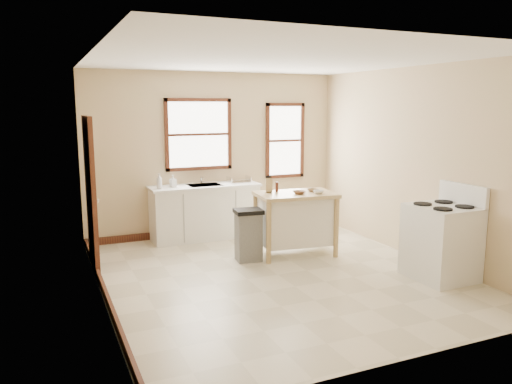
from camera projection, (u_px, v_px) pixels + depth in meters
floor at (278, 275)px, 6.67m from camera, size 5.00×5.00×0.00m
ceiling at (279, 59)px, 6.20m from camera, size 5.00×5.00×0.00m
wall_back at (215, 154)px, 8.69m from camera, size 4.50×0.04×2.80m
wall_left at (97, 181)px, 5.54m from camera, size 0.04×5.00×2.80m
wall_right at (416, 163)px, 7.32m from camera, size 0.04×5.00×2.80m
window_main at (199, 134)px, 8.49m from camera, size 1.17×0.06×1.22m
window_side at (285, 141)px, 9.17m from camera, size 0.77×0.06×1.37m
door_left at (91, 194)px, 6.79m from camera, size 0.06×0.90×2.10m
baseboard_back at (217, 229)px, 8.89m from camera, size 4.50×0.04×0.12m
baseboard_left at (106, 295)px, 5.78m from camera, size 0.04×5.00×0.12m
sink_counter at (205, 212)px, 8.46m from camera, size 1.86×0.62×0.92m
faucet at (201, 177)px, 8.53m from camera, size 0.03×0.03×0.22m
soap_bottle_a at (159, 181)px, 7.97m from camera, size 0.12×0.12×0.24m
soap_bottle_b at (173, 181)px, 8.15m from camera, size 0.11×0.11×0.20m
dish_rack at (239, 180)px, 8.64m from camera, size 0.44×0.38×0.09m
kitchen_island at (295, 224)px, 7.53m from camera, size 1.24×0.87×0.95m
knife_block at (269, 186)px, 7.47m from camera, size 0.13×0.13×0.20m
pepper_grinder at (277, 187)px, 7.53m from camera, size 0.05×0.05×0.15m
bowl_a at (299, 192)px, 7.35m from camera, size 0.20×0.20×0.05m
bowl_b at (313, 190)px, 7.56m from camera, size 0.18×0.18×0.04m
bowl_c at (318, 192)px, 7.38m from camera, size 0.20×0.20×0.05m
trash_bin at (248, 235)px, 7.23m from camera, size 0.43×0.37×0.76m
gas_stove at (442, 232)px, 6.45m from camera, size 0.77×0.79×1.23m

